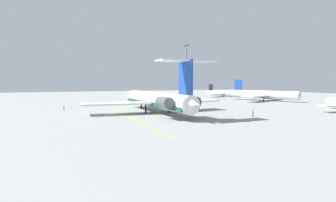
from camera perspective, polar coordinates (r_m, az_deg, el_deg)
ground at (r=79.41m, az=-11.22°, el=-2.64°), size 382.97×382.97×0.00m
main_jetliner at (r=79.65m, az=-2.21°, el=0.24°), size 48.39×43.14×14.13m
airliner_far_left at (r=170.43m, az=11.59°, el=1.60°), size 25.05×25.03×7.57m
airliner_mid_left at (r=138.96m, az=19.61°, el=1.26°), size 32.98×33.18×10.22m
ground_crew_near_nose at (r=92.43m, az=-20.78°, el=-1.24°), size 0.27×0.42×1.66m
ground_crew_near_tail at (r=74.02m, az=17.17°, el=-2.39°), size 0.27×0.36×1.68m
ground_crew_portside at (r=115.20m, az=4.66°, el=0.00°), size 0.43×0.27×1.71m
safety_cone_nose at (r=102.09m, az=-19.34°, el=-1.18°), size 0.40×0.40×0.55m
taxiway_centreline at (r=78.19m, az=-9.02°, el=-2.71°), size 71.57×5.00×0.01m
light_mast at (r=139.05m, az=3.77°, el=6.44°), size 4.00×0.70×27.63m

